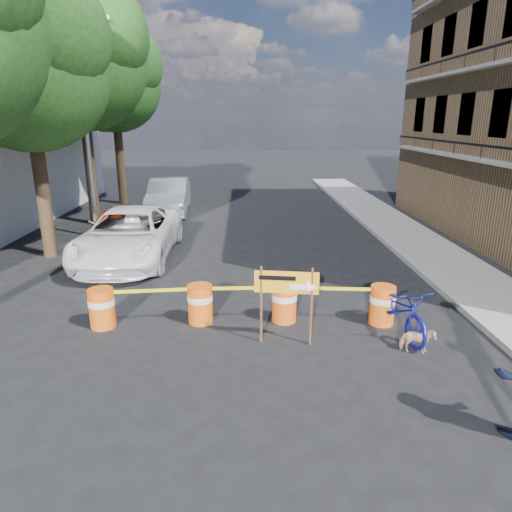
{
  "coord_description": "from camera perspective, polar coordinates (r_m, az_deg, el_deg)",
  "views": [
    {
      "loc": [
        -0.27,
        -8.11,
        4.51
      ],
      "look_at": [
        0.06,
        2.48,
        1.3
      ],
      "focal_mm": 32.0,
      "sensor_mm": 36.0,
      "label": 1
    }
  ],
  "objects": [
    {
      "name": "ground",
      "position": [
        9.28,
        0.12,
        -12.22
      ],
      "size": [
        120.0,
        120.0,
        0.0
      ],
      "primitive_type": "plane",
      "color": "black",
      "rests_on": "ground"
    },
    {
      "name": "sidewalk_east",
      "position": [
        16.14,
        21.94,
        -0.35
      ],
      "size": [
        2.4,
        40.0,
        0.15
      ],
      "primitive_type": "cube",
      "color": "gray",
      "rests_on": "ground"
    },
    {
      "name": "tree_mid_a",
      "position": [
        16.5,
        -26.62,
        20.4
      ],
      "size": [
        5.25,
        5.0,
        8.68
      ],
      "color": "#332316",
      "rests_on": "ground"
    },
    {
      "name": "tree_mid_b",
      "position": [
        21.24,
        -21.04,
        21.79
      ],
      "size": [
        5.67,
        5.4,
        9.62
      ],
      "color": "#332316",
      "rests_on": "ground"
    },
    {
      "name": "tree_far",
      "position": [
        25.98,
        -17.24,
        19.92
      ],
      "size": [
        5.04,
        4.8,
        8.84
      ],
      "color": "#332316",
      "rests_on": "ground"
    },
    {
      "name": "streetlamp",
      "position": [
        18.5,
        -20.37,
        15.44
      ],
      "size": [
        1.25,
        0.18,
        8.0
      ],
      "color": "gray",
      "rests_on": "ground"
    },
    {
      "name": "barrel_far_left",
      "position": [
        10.78,
        -18.72,
        -6.09
      ],
      "size": [
        0.58,
        0.58,
        0.9
      ],
      "color": "#E24F0D",
      "rests_on": "ground"
    },
    {
      "name": "barrel_mid_left",
      "position": [
        10.52,
        -6.99,
        -5.85
      ],
      "size": [
        0.58,
        0.58,
        0.9
      ],
      "color": "#E24F0D",
      "rests_on": "ground"
    },
    {
      "name": "barrel_mid_right",
      "position": [
        10.53,
        3.56,
        -5.73
      ],
      "size": [
        0.58,
        0.58,
        0.9
      ],
      "color": "#E24F0D",
      "rests_on": "ground"
    },
    {
      "name": "barrel_far_right",
      "position": [
        10.77,
        15.49,
        -5.81
      ],
      "size": [
        0.58,
        0.58,
        0.9
      ],
      "color": "#E24F0D",
      "rests_on": "ground"
    },
    {
      "name": "detour_sign",
      "position": [
        9.22,
        4.78,
        -4.14
      ],
      "size": [
        1.29,
        0.34,
        1.67
      ],
      "rotation": [
        0.0,
        0.0,
        -0.15
      ],
      "color": "#592D19",
      "rests_on": "ground"
    },
    {
      "name": "bicycle",
      "position": [
        10.17,
        17.63,
        -3.67
      ],
      "size": [
        0.98,
        1.27,
        2.17
      ],
      "primitive_type": "imported",
      "rotation": [
        0.0,
        0.0,
        0.22
      ],
      "color": "#1419A8",
      "rests_on": "ground"
    },
    {
      "name": "dog",
      "position": [
        9.75,
        19.52,
        -9.92
      ],
      "size": [
        0.7,
        0.42,
        0.56
      ],
      "primitive_type": "imported",
      "rotation": [
        0.0,
        0.0,
        1.37
      ],
      "color": "tan",
      "rests_on": "ground"
    },
    {
      "name": "suv_white",
      "position": [
        15.54,
        -15.54,
        2.54
      ],
      "size": [
        2.83,
        6.01,
        1.66
      ],
      "primitive_type": "imported",
      "rotation": [
        0.0,
        0.0,
        -0.01
      ],
      "color": "white",
      "rests_on": "ground"
    },
    {
      "name": "sedan_red",
      "position": [
        17.33,
        -16.6,
        3.57
      ],
      "size": [
        2.3,
        4.51,
        1.47
      ],
      "primitive_type": "imported",
      "rotation": [
        0.0,
        0.0,
        -0.14
      ],
      "color": "maroon",
      "rests_on": "ground"
    },
    {
      "name": "sedan_silver",
      "position": [
        22.78,
        -10.83,
        7.33
      ],
      "size": [
        2.07,
        5.26,
        1.7
      ],
      "primitive_type": "imported",
      "rotation": [
        0.0,
        0.0,
        0.05
      ],
      "color": "#B3B6BB",
      "rests_on": "ground"
    }
  ]
}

